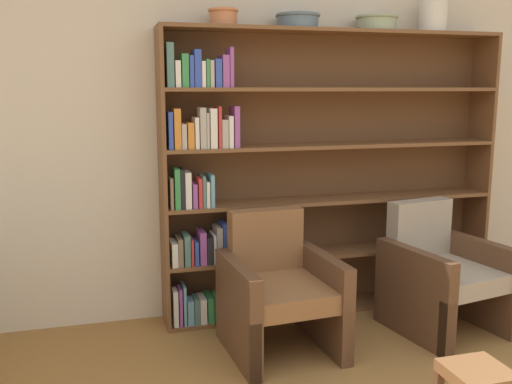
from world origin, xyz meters
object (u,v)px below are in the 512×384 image
bowl_stoneware (297,20)px  footstool (477,381)px  bowl_cream (377,22)px  armchair_leather (278,290)px  vase_tall (433,15)px  bookshelf (303,176)px  bowl_copper (223,16)px  armchair_cushioned (441,274)px

bowl_stoneware → footstool: bearing=-77.8°
bowl_cream → armchair_leather: size_ratio=0.35×
bowl_cream → footstool: size_ratio=0.97×
armchair_leather → vase_tall: bearing=-161.7°
bookshelf → bowl_stoneware: bearing=-162.3°
bowl_copper → armchair_leather: bowl_copper is taller
armchair_cushioned → bowl_cream: bearing=-73.9°
bowl_stoneware → bowl_cream: (0.58, 0.00, 0.00)m
bowl_stoneware → armchair_leather: size_ratio=0.36×
bowl_cream → footstool: 2.43m
bowl_stoneware → bowl_cream: bowl_cream is taller
bowl_stoneware → footstool: size_ratio=0.99×
bowl_cream → armchair_cushioned: bowl_cream is taller
armchair_cushioned → bowl_copper: bearing=-32.0°
bowl_copper → armchair_leather: size_ratio=0.24×
bowl_copper → footstool: 2.57m
bowl_copper → vase_tall: bearing=0.0°
armchair_leather → armchair_cushioned: size_ratio=1.00×
vase_tall → footstool: bearing=-112.9°
bowl_copper → bowl_cream: 1.09m
bookshelf → armchair_leather: 0.90m
bowl_stoneware → bowl_copper: bearing=180.0°
armchair_cushioned → bookshelf: bearing=-45.8°
armchair_cushioned → footstool: 1.19m
bookshelf → bowl_stoneware: (-0.07, -0.02, 1.06)m
footstool → bowl_copper: bearing=118.0°
bowl_stoneware → armchair_cushioned: bowl_stoneware is taller
footstool → armchair_cushioned: bearing=64.8°
armchair_cushioned → footstool: size_ratio=2.77×
armchair_cushioned → footstool: armchair_cushioned is taller
vase_tall → footstool: vase_tall is taller
bowl_stoneware → armchair_leather: 1.78m
bowl_copper → bowl_cream: bearing=0.0°
bookshelf → bowl_cream: 1.18m
bowl_stoneware → armchair_leather: bowl_stoneware is taller
footstool → bookshelf: bearing=99.8°
vase_tall → footstool: (-0.68, -1.60, -1.87)m
bowl_copper → bowl_stoneware: size_ratio=0.66×
bowl_copper → vase_tall: 1.53m
bowl_copper → bowl_cream: size_ratio=0.68×
bowl_cream → armchair_leather: (-0.88, -0.53, -1.67)m
bookshelf → armchair_cushioned: bookshelf is taller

